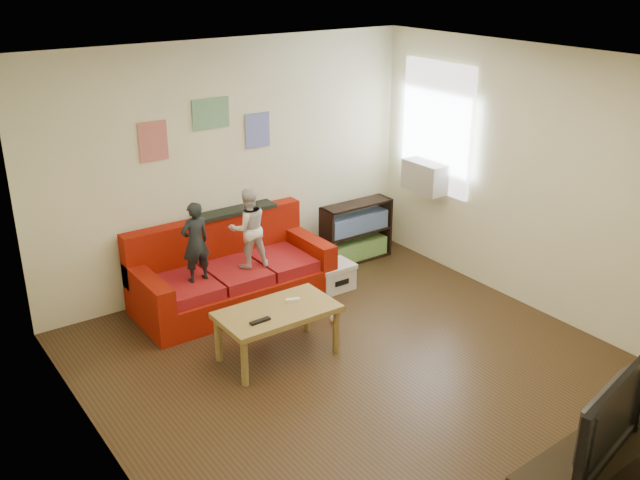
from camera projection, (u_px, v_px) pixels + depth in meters
room_shell at (376, 236)px, 5.81m from camera, size 4.52×5.02×2.72m
sofa at (230, 275)px, 7.59m from camera, size 2.07×0.95×0.91m
child_a at (195, 242)px, 7.02m from camera, size 0.31×0.22×0.83m
child_b at (248, 228)px, 7.33m from camera, size 0.47×0.39×0.86m
coffee_table at (277, 316)px, 6.49m from camera, size 1.09×0.60×0.49m
remote at (260, 321)px, 6.24m from camera, size 0.20×0.06×0.02m
game_controller at (293, 300)px, 6.61m from camera, size 0.14×0.08×0.03m
bookshelf at (356, 235)px, 8.62m from camera, size 0.91×0.27×0.73m
window at (436, 128)px, 8.13m from camera, size 0.04×1.08×1.48m
ac_unit at (426, 176)px, 8.28m from camera, size 0.28×0.55×0.35m
artwork_left at (153, 141)px, 7.09m from camera, size 0.30×0.01×0.40m
artwork_center at (211, 114)px, 7.36m from camera, size 0.42×0.01×0.32m
artwork_right at (258, 130)px, 7.75m from camera, size 0.30×0.01×0.38m
file_box at (334, 276)px, 7.92m from camera, size 0.43×0.33×0.30m
television at (598, 414)px, 4.53m from camera, size 1.08×0.38×0.62m
tissue at (335, 319)px, 7.22m from camera, size 0.11×0.11×0.10m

